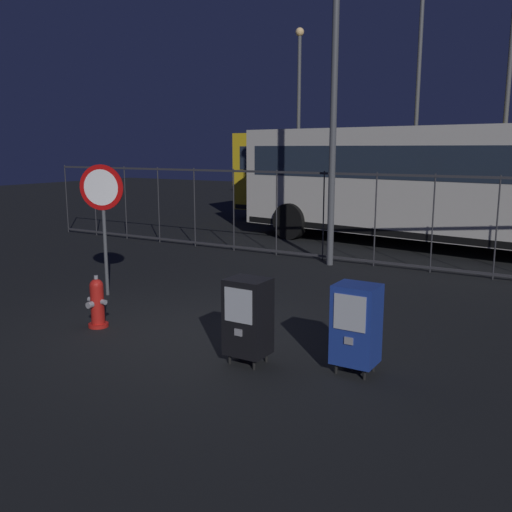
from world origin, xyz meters
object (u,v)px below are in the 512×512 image
object	(u,v)px
newspaper_box_primary	(248,317)
street_light_near_left	(299,108)
street_light_far_right	(334,75)
street_light_far_left	(418,91)
street_light_near_right	(509,76)
bus_near	(440,180)
bus_far	(388,173)
newspaper_box_secondary	(356,324)
stop_sign	(102,202)
fire_hydrant	(97,303)

from	to	relation	value
newspaper_box_primary	street_light_near_left	distance (m)	16.26
street_light_far_right	street_light_far_left	bearing A→B (deg)	94.83
newspaper_box_primary	street_light_near_right	size ratio (longest dim) A/B	0.13
bus_near	street_light_far_right	distance (m)	4.29
street_light_far_right	bus_far	bearing A→B (deg)	98.81
newspaper_box_secondary	stop_sign	xyz separation A→B (m)	(-4.94, 1.00, 1.03)
newspaper_box_primary	street_light_far_right	distance (m)	6.86
fire_hydrant	street_light_near_right	world-z (taller)	street_light_near_right
newspaper_box_primary	newspaper_box_secondary	size ratio (longest dim) A/B	1.00
street_light_near_right	street_light_far_left	size ratio (longest dim) A/B	1.05
bus_far	street_light_near_right	size ratio (longest dim) A/B	1.32
fire_hydrant	street_light_near_right	size ratio (longest dim) A/B	0.09
bus_near	street_light_near_left	xyz separation A→B (m)	(-6.67, 5.26, 2.29)
stop_sign	newspaper_box_secondary	bearing A→B (deg)	-11.44
bus_near	street_light_far_right	bearing A→B (deg)	-104.83
fire_hydrant	newspaper_box_secondary	xyz separation A→B (m)	(3.73, 0.33, 0.22)
fire_hydrant	street_light_near_right	distance (m)	14.12
street_light_far_left	stop_sign	bearing A→B (deg)	-96.65
newspaper_box_primary	fire_hydrant	bearing A→B (deg)	178.79
bus_far	street_light_near_left	xyz separation A→B (m)	(-4.19, 1.75, 2.29)
street_light_near_right	street_light_far_left	distance (m)	3.18
fire_hydrant	bus_far	world-z (taller)	bus_far
fire_hydrant	street_light_far_left	xyz separation A→B (m)	(0.29, 14.21, 4.02)
newspaper_box_primary	bus_far	distance (m)	12.94
newspaper_box_primary	bus_far	xyz separation A→B (m)	(-2.60, 12.62, 1.14)
stop_sign	bus_near	xyz separation A→B (m)	(3.64, 7.73, 0.11)
bus_near	fire_hydrant	bearing A→B (deg)	-96.89
bus_far	street_light_far_right	world-z (taller)	street_light_far_right
stop_sign	street_light_near_left	world-z (taller)	street_light_near_left
bus_near	street_light_far_right	world-z (taller)	street_light_far_right
newspaper_box_primary	street_light_near_left	xyz separation A→B (m)	(-6.79, 14.38, 3.43)
bus_near	street_light_near_right	distance (m)	5.00
newspaper_box_primary	stop_sign	size ratio (longest dim) A/B	0.46
newspaper_box_primary	bus_far	world-z (taller)	bus_far
fire_hydrant	street_light_near_right	bearing A→B (deg)	76.00
newspaper_box_secondary	bus_far	distance (m)	12.85
newspaper_box_primary	newspaper_box_secondary	xyz separation A→B (m)	(1.18, 0.39, 0.00)
newspaper_box_secondary	street_light_far_right	xyz separation A→B (m)	(-2.72, 5.37, 3.39)
stop_sign	street_light_far_right	size ratio (longest dim) A/B	0.33
street_light_far_left	street_light_far_right	world-z (taller)	street_light_far_left
street_light_near_right	street_light_near_left	bearing A→B (deg)	170.62
bus_far	street_light_far_left	world-z (taller)	street_light_far_left
bus_near	street_light_near_left	bearing A→B (deg)	149.89
newspaper_box_primary	street_light_far_right	world-z (taller)	street_light_far_right
fire_hydrant	stop_sign	xyz separation A→B (m)	(-1.21, 1.33, 1.25)
fire_hydrant	street_light_near_left	world-z (taller)	street_light_near_left
stop_sign	street_light_near_left	distance (m)	13.55
street_light_far_left	street_light_near_left	bearing A→B (deg)	178.55
bus_far	newspaper_box_primary	bearing A→B (deg)	-77.54
newspaper_box_secondary	bus_near	distance (m)	8.90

